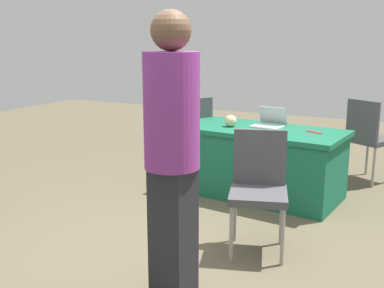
{
  "coord_description": "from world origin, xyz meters",
  "views": [
    {
      "loc": [
        -1.5,
        2.94,
        1.67
      ],
      "look_at": [
        0.01,
        -0.11,
        0.9
      ],
      "focal_mm": 44.43,
      "sensor_mm": 36.0,
      "label": 1
    }
  ],
  "objects": [
    {
      "name": "chair_near_front",
      "position": [
        -0.94,
        -2.79,
        0.56
      ],
      "size": [
        0.6,
        0.6,
        0.97
      ],
      "rotation": [
        0.0,
        0.0,
        2.6
      ],
      "color": "#9E9993",
      "rests_on": "ground"
    },
    {
      "name": "table_foreground",
      "position": [
        0.03,
        -1.77,
        0.37
      ],
      "size": [
        1.81,
        1.03,
        0.73
      ],
      "rotation": [
        0.0,
        0.0,
        -0.11
      ],
      "color": "#196647",
      "rests_on": "ground"
    },
    {
      "name": "chair_tucked_right",
      "position": [
        1.02,
        -2.11,
        0.56
      ],
      "size": [
        0.61,
        0.61,
        0.97
      ],
      "rotation": [
        0.0,
        0.0,
        4.13
      ],
      "color": "#9E9993",
      "rests_on": "ground"
    },
    {
      "name": "laptop_silver",
      "position": [
        -0.01,
        -1.9,
        0.77
      ],
      "size": [
        0.35,
        0.33,
        0.21
      ],
      "rotation": [
        0.0,
        0.0,
        -0.13
      ],
      "color": "silver",
      "rests_on": "table_foreground"
    },
    {
      "name": "ground_plane",
      "position": [
        0.0,
        0.0,
        0.0
      ],
      "size": [
        14.4,
        14.4,
        0.0
      ],
      "primitive_type": "plane",
      "color": "brown"
    },
    {
      "name": "scissors_red",
      "position": [
        -0.52,
        -1.8,
        0.73
      ],
      "size": [
        0.18,
        0.11,
        0.01
      ],
      "primitive_type": "cube",
      "rotation": [
        0.0,
        0.0,
        2.68
      ],
      "color": "red",
      "rests_on": "table_foreground"
    },
    {
      "name": "yarn_ball",
      "position": [
        0.36,
        -1.73,
        0.79
      ],
      "size": [
        0.13,
        0.13,
        0.13
      ],
      "primitive_type": "sphere",
      "color": "beige",
      "rests_on": "table_foreground"
    },
    {
      "name": "person_presenter",
      "position": [
        -0.14,
        0.48,
        1.03
      ],
      "size": [
        0.42,
        0.42,
        1.83
      ],
      "rotation": [
        0.0,
        0.0,
        2.86
      ],
      "color": "#26262D",
      "rests_on": "ground"
    },
    {
      "name": "chair_by_pillar",
      "position": [
        -0.39,
        -0.48,
        0.55
      ],
      "size": [
        0.55,
        0.55,
        0.95
      ],
      "rotation": [
        0.0,
        0.0,
        0.3
      ],
      "color": "#9E9993",
      "rests_on": "ground"
    }
  ]
}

